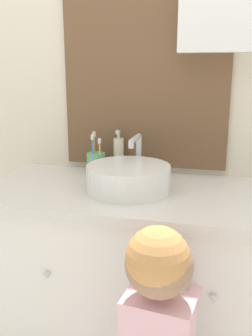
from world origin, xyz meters
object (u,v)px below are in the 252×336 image
Objects in this scene: soap_dispenser at (119,155)px; toothbrush_holder at (96,163)px; sink_basin at (129,177)px; child_figure at (158,335)px.

toothbrush_holder is at bearing -146.15° from soap_dispenser.
sink_basin is at bearing -44.20° from toothbrush_holder.
child_figure is (0.19, -0.43, -0.34)m from sink_basin.
soap_dispenser is at bearing 33.85° from toothbrush_holder.
child_figure is (0.30, -0.68, -0.37)m from soap_dispenser.
toothbrush_holder is 0.11m from soap_dispenser.
sink_basin is 0.27m from soap_dispenser.
sink_basin is 0.27m from toothbrush_holder.
toothbrush_holder is 0.80m from child_figure.
toothbrush_holder reaches higher than child_figure.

